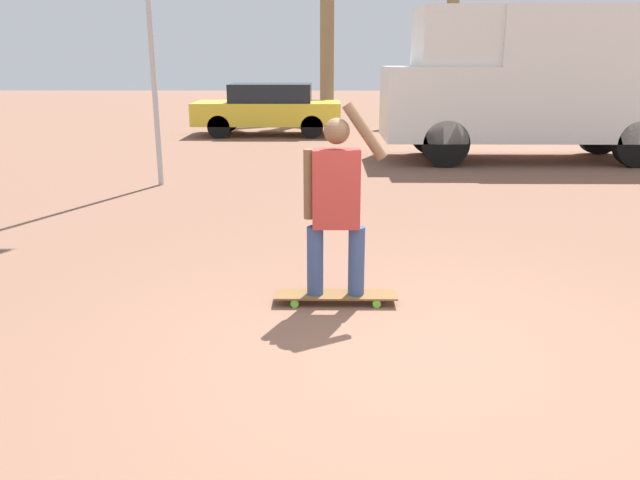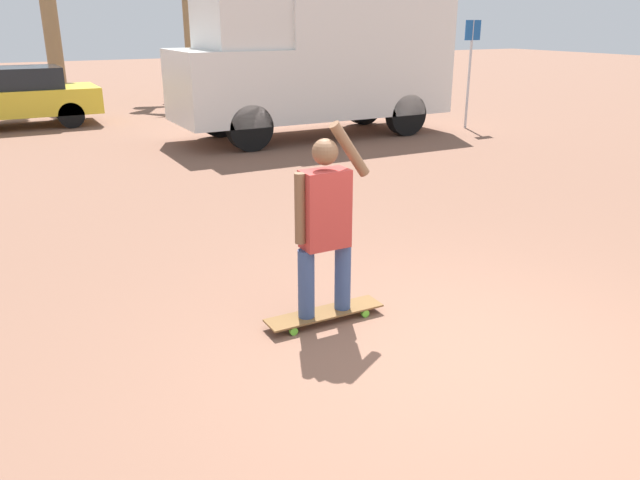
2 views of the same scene
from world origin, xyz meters
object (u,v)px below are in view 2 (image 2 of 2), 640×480
object	(u,v)px
person_skateboarder	(325,219)
camper_van	(318,59)
skateboard	(325,313)
parked_car_yellow	(10,96)
street_sign	(470,60)

from	to	relation	value
person_skateboarder	camper_van	size ratio (longest dim) A/B	0.27
skateboard	parked_car_yellow	bearing A→B (deg)	97.65
person_skateboarder	camper_van	bearing A→B (deg)	62.24
parked_car_yellow	street_sign	world-z (taller)	street_sign
person_skateboarder	parked_car_yellow	bearing A→B (deg)	97.65
camper_van	person_skateboarder	bearing A→B (deg)	-117.76
camper_van	parked_car_yellow	size ratio (longest dim) A/B	1.50
person_skateboarder	parked_car_yellow	world-z (taller)	person_skateboarder
camper_van	parked_car_yellow	bearing A→B (deg)	142.88
camper_van	parked_car_yellow	distance (m)	7.55
person_skateboarder	parked_car_yellow	size ratio (longest dim) A/B	0.41
person_skateboarder	camper_van	distance (m)	9.21
street_sign	skateboard	bearing A→B (deg)	-136.97
camper_van	street_sign	bearing A→B (deg)	-11.93
skateboard	person_skateboarder	world-z (taller)	person_skateboarder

